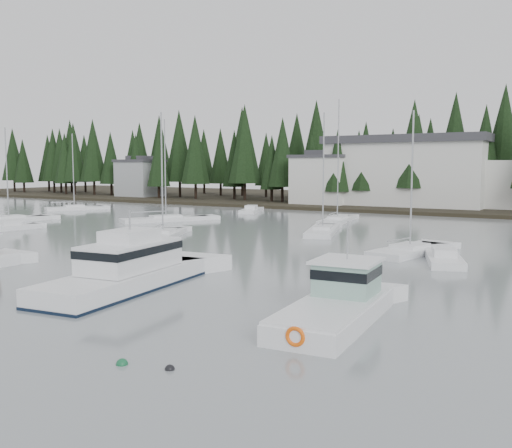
{
  "coord_description": "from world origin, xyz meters",
  "views": [
    {
      "loc": [
        21.47,
        -7.07,
        6.66
      ],
      "look_at": [
        0.22,
        27.89,
        2.5
      ],
      "focal_mm": 40.0,
      "sensor_mm": 36.0,
      "label": 1
    }
  ],
  "objects": [
    {
      "name": "harbor_inn",
      "position": [
        -2.96,
        82.34,
        5.78
      ],
      "size": [
        29.5,
        11.5,
        10.9
      ],
      "color": "silver",
      "rests_on": "ground"
    },
    {
      "name": "sailboat_2",
      "position": [
        -5.34,
        55.7,
        0.09
      ],
      "size": [
        4.14,
        10.2,
        15.01
      ],
      "rotation": [
        0.0,
        0.0,
        1.74
      ],
      "color": "white",
      "rests_on": "ground"
    },
    {
      "name": "runabout_1",
      "position": [
        12.39,
        32.92,
        0.13
      ],
      "size": [
        4.16,
        6.88,
        1.42
      ],
      "rotation": [
        0.0,
        0.0,
        1.89
      ],
      "color": "white",
      "rests_on": "ground"
    },
    {
      "name": "runabout_3",
      "position": [
        -21.88,
        62.89,
        0.13
      ],
      "size": [
        4.33,
        7.2,
        1.42
      ],
      "rotation": [
        0.0,
        0.0,
        1.91
      ],
      "color": "white",
      "rests_on": "ground"
    },
    {
      "name": "mooring_buoy_green",
      "position": [
        7.93,
        6.5,
        0.0
      ],
      "size": [
        0.41,
        0.41,
        0.41
      ],
      "primitive_type": "sphere",
      "color": "#145933",
      "rests_on": "ground"
    },
    {
      "name": "lobster_boat_teal",
      "position": [
        11.96,
        15.35,
        0.57
      ],
      "size": [
        3.77,
        8.9,
        4.82
      ],
      "rotation": [
        0.0,
        0.0,
        1.66
      ],
      "color": "white",
      "rests_on": "ground"
    },
    {
      "name": "conifer_treeline",
      "position": [
        0.0,
        86.0,
        0.0
      ],
      "size": [
        200.0,
        22.0,
        20.0
      ],
      "primitive_type": null,
      "color": "black",
      "rests_on": "ground"
    },
    {
      "name": "sailboat_5",
      "position": [
        9.17,
        35.78,
        0.06
      ],
      "size": [
        4.5,
        8.81,
        11.35
      ],
      "rotation": [
        0.0,
        0.0,
        1.36
      ],
      "color": "white",
      "rests_on": "ground"
    },
    {
      "name": "house_far_west",
      "position": [
        -60.0,
        81.0,
        4.4
      ],
      "size": [
        8.48,
        7.42,
        8.25
      ],
      "color": "#999EA0",
      "rests_on": "ground"
    },
    {
      "name": "runabout_0",
      "position": [
        -31.49,
        30.25,
        0.13
      ],
      "size": [
        3.03,
        6.29,
        1.42
      ],
      "rotation": [
        0.0,
        0.0,
        1.43
      ],
      "color": "white",
      "rests_on": "ground"
    },
    {
      "name": "sailboat_7",
      "position": [
        -2.14,
        44.58,
        0.07
      ],
      "size": [
        5.45,
        10.0,
        12.43
      ],
      "rotation": [
        0.0,
        0.0,
        1.89
      ],
      "color": "white",
      "rests_on": "ground"
    },
    {
      "name": "sailboat_8",
      "position": [
        -47.32,
        52.66,
        0.07
      ],
      "size": [
        6.28,
        8.53,
        12.1
      ],
      "rotation": [
        0.0,
        0.0,
        1.06
      ],
      "color": "white",
      "rests_on": "ground"
    },
    {
      "name": "sailboat_6",
      "position": [
        -13.59,
        33.77,
        0.07
      ],
      "size": [
        6.18,
        8.84,
        12.16
      ],
      "rotation": [
        0.0,
        0.0,
        2.02
      ],
      "color": "white",
      "rests_on": "ground"
    },
    {
      "name": "far_shore_land",
      "position": [
        0.0,
        97.0,
        0.0
      ],
      "size": [
        240.0,
        54.0,
        1.0
      ],
      "primitive_type": "cube",
      "color": "black",
      "rests_on": "ground"
    },
    {
      "name": "house_west",
      "position": [
        -18.0,
        79.0,
        4.65
      ],
      "size": [
        9.54,
        7.42,
        8.75
      ],
      "color": "silver",
      "rests_on": "ground"
    },
    {
      "name": "cabin_cruiser_center",
      "position": [
        -0.45,
        15.4,
        0.74
      ],
      "size": [
        4.95,
        11.87,
        4.95
      ],
      "rotation": [
        0.0,
        0.0,
        1.69
      ],
      "color": "white",
      "rests_on": "ground"
    },
    {
      "name": "mooring_buoy_dark",
      "position": [
        9.62,
        6.96,
        0.0
      ],
      "size": [
        0.34,
        0.34,
        0.34
      ],
      "primitive_type": "sphere",
      "color": "black",
      "rests_on": "ground"
    },
    {
      "name": "sailboat_4",
      "position": [
        -39.19,
        35.61,
        0.06
      ],
      "size": [
        3.96,
        9.85,
        11.75
      ],
      "rotation": [
        0.0,
        0.0,
        1.44
      ],
      "color": "white",
      "rests_on": "ground"
    },
    {
      "name": "sailboat_1",
      "position": [
        -23.56,
        45.97,
        0.06
      ],
      "size": [
        7.55,
        10.7,
        12.76
      ],
      "rotation": [
        0.0,
        0.0,
        1.05
      ],
      "color": "white",
      "rests_on": "ground"
    }
  ]
}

